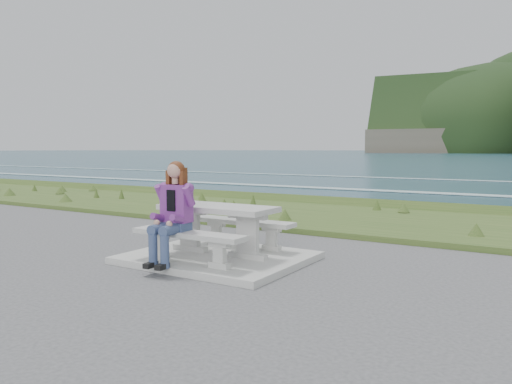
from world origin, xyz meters
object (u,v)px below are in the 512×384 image
Objects in this scene: seated_woman at (170,226)px; picnic_table at (218,216)px; bench_seaward at (243,226)px; bench_landward at (188,239)px.

picnic_table is at bearing 71.49° from seated_woman.
seated_woman is at bearing -97.67° from bench_seaward.
seated_woman reaches higher than bench_seaward.
bench_seaward is (0.00, 0.70, -0.23)m from picnic_table.
bench_landward and bench_seaward have the same top height.
bench_seaward is 1.56m from seated_woman.
seated_woman is at bearing -103.90° from picnic_table.
picnic_table is 1.26× the size of seated_woman.
seated_woman reaches higher than bench_landward.
bench_seaward is at bearing 90.00° from picnic_table.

